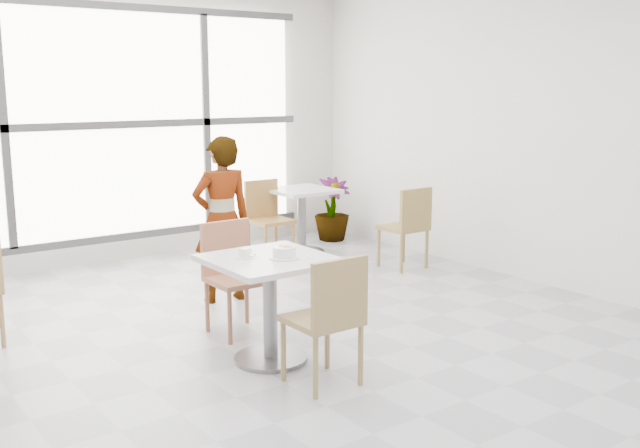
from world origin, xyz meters
TOP-DOWN VIEW (x-y plane):
  - floor at (0.00, 0.00)m, footprint 7.00×7.00m
  - wall_back at (0.00, 3.50)m, footprint 6.00×0.00m
  - wall_right at (3.00, 0.00)m, footprint 0.00×7.00m
  - window at (0.00, 3.44)m, footprint 4.60×0.07m
  - main_table at (-0.24, -0.03)m, footprint 0.80×0.80m
  - chair_near at (-0.18, -0.64)m, footprint 0.42×0.42m
  - chair_far at (-0.12, 0.69)m, footprint 0.42×0.42m
  - oatmeal_bowl at (-0.17, -0.11)m, footprint 0.21×0.21m
  - coffee_cup at (-0.38, 0.06)m, footprint 0.16×0.13m
  - person at (0.21, 1.46)m, footprint 0.58×0.42m
  - bg_table_right at (1.87, 2.61)m, footprint 0.70×0.70m
  - bg_chair_right_near at (2.35, 1.33)m, footprint 0.42×0.42m
  - bg_chair_right_far at (1.42, 2.65)m, footprint 0.42×0.42m
  - plant_right at (2.58, 2.96)m, footprint 0.57×0.57m

SIDE VIEW (x-z plane):
  - floor at x=0.00m, z-range 0.00..0.00m
  - plant_right at x=2.58m, z-range 0.00..0.78m
  - bg_table_right at x=1.87m, z-range 0.11..0.86m
  - chair_near at x=-0.18m, z-range 0.07..0.94m
  - chair_far at x=-0.12m, z-range 0.07..0.94m
  - bg_chair_right_near at x=2.35m, z-range 0.07..0.94m
  - bg_chair_right_far at x=1.42m, z-range 0.07..0.94m
  - main_table at x=-0.24m, z-range 0.15..0.90m
  - person at x=0.21m, z-range 0.00..1.48m
  - coffee_cup at x=-0.38m, z-range 0.75..0.81m
  - oatmeal_bowl at x=-0.17m, z-range 0.75..0.84m
  - window at x=0.00m, z-range 0.24..2.76m
  - wall_back at x=0.00m, z-range -1.50..4.50m
  - wall_right at x=3.00m, z-range -2.00..5.00m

